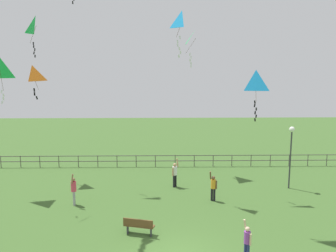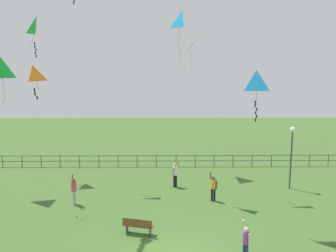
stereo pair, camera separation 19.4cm
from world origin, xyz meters
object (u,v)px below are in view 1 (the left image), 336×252
person_2 (74,189)px  kite_5 (36,27)px  kite_0 (33,75)px  kite_1 (196,39)px  person_1 (247,240)px  kite_7 (256,83)px  lamppost (291,143)px  person_3 (175,173)px  kite_6 (182,22)px  park_bench (139,226)px  person_0 (213,186)px  kite_3 (0,70)px

person_2 → kite_5: bearing=120.6°
kite_0 → kite_1: kite_1 is taller
person_1 → person_2: person_2 is taller
person_1 → kite_1: size_ratio=0.65×
kite_0 → kite_7: (12.95, 1.61, -0.55)m
lamppost → kite_7: 4.92m
person_2 → person_3: size_ratio=1.01×
person_1 → kite_6: bearing=105.8°
kite_0 → kite_1: size_ratio=0.68×
kite_0 → park_bench: bearing=-34.1°
park_bench → kite_1: (3.68, 11.10, 9.49)m
park_bench → person_0: person_0 is taller
kite_3 → person_3: bearing=6.2°
lamppost → kite_6: 10.52m
lamppost → person_1: lamppost is taller
person_3 → kite_7: size_ratio=0.63×
park_bench → kite_1: kite_1 is taller
park_bench → person_2: 5.63m
kite_3 → lamppost: bearing=2.4°
kite_6 → kite_7: kite_6 is taller
kite_1 → kite_5: 11.35m
kite_5 → kite_7: bearing=-16.3°
lamppost → kite_0: bearing=-170.9°
kite_6 → kite_1: bearing=75.7°
kite_0 → kite_5: 6.77m
person_2 → kite_1: (7.70, 7.19, 8.97)m
person_3 → kite_1: 10.01m
person_0 → person_2: 8.28m
park_bench → kite_3: kite_3 is taller
person_2 → kite_5: size_ratio=0.69×
kite_0 → kite_3: 3.08m
person_3 → kite_0: bearing=-160.3°
lamppost → park_bench: (-9.60, -6.60, -2.59)m
person_2 → kite_1: 13.84m
person_2 → person_3: 6.78m
kite_0 → kite_6: (8.43, 1.84, 3.05)m
person_3 → kite_6: kite_6 is taller
kite_1 → person_2: bearing=-137.0°
park_bench → kite_7: 11.11m
lamppost → kite_0: (-15.67, -2.50, 4.55)m
person_0 → person_2: size_ratio=0.94×
kite_1 → kite_7: size_ratio=0.89×
park_bench → kite_3: bearing=145.8°
person_2 → person_0: bearing=3.6°
lamppost → kite_7: kite_7 is taller
person_0 → kite_7: size_ratio=0.60×
park_bench → kite_5: (-7.59, 9.93, 10.24)m
person_2 → kite_5: 11.98m
kite_5 → kite_7: 15.51m
lamppost → person_0: bearing=-157.8°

